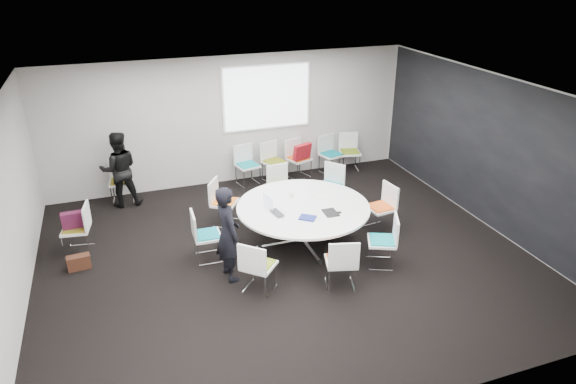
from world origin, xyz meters
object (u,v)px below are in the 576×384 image
object	(u,v)px
conference_table	(303,215)
chair_back_b	(274,169)
chair_ring_d	(224,211)
chair_person_back	(122,189)
chair_ring_h	(382,250)
chair_ring_a	(380,216)
chair_back_d	(331,161)
brown_bag	(79,262)
chair_spare_left	(79,238)
chair_back_e	(349,159)
chair_back_c	(298,166)
chair_ring_b	(330,194)
person_main	(228,234)
person_back	(119,169)
maroon_bag	(74,220)
chair_ring_f	(258,275)
chair_back_a	(248,172)
cup	(291,195)
chair_ring_c	(281,195)
chair_ring_e	(207,244)
chair_ring_g	(341,271)
laptop	(279,212)

from	to	relation	value
conference_table	chair_back_b	size ratio (longest dim) A/B	2.62
chair_ring_d	chair_person_back	distance (m)	2.43
chair_ring_h	chair_ring_a	bearing A→B (deg)	-3.18
chair_back_d	brown_bag	world-z (taller)	chair_back_d
chair_spare_left	chair_back_e	bearing A→B (deg)	-63.81
chair_back_c	chair_back_e	bearing A→B (deg)	160.12
chair_ring_b	person_main	size ratio (longest dim) A/B	0.56
brown_bag	chair_back_c	bearing A→B (deg)	26.97
chair_ring_a	person_back	size ratio (longest dim) A/B	0.57
conference_table	maroon_bag	bearing A→B (deg)	165.09
chair_ring_f	chair_back_a	distance (m)	4.08
conference_table	chair_spare_left	bearing A→B (deg)	165.06
chair_back_e	maroon_bag	size ratio (longest dim) A/B	2.20
chair_back_b	person_main	xyz separation A→B (m)	(-1.87, -3.45, 0.51)
chair_back_b	chair_back_c	world-z (taller)	same
chair_back_a	person_back	world-z (taller)	person_back
chair_ring_b	chair_ring_f	size ratio (longest dim) A/B	1.00
chair_back_b	chair_back_a	bearing A→B (deg)	-20.20
conference_table	chair_ring_b	xyz separation A→B (m)	(1.03, 1.18, -0.27)
chair_ring_a	brown_bag	xyz separation A→B (m)	(-5.27, 0.45, -0.16)
cup	chair_back_c	bearing A→B (deg)	66.66
chair_ring_d	person_main	distance (m)	1.88
chair_ring_a	chair_back_e	size ratio (longest dim) A/B	1.00
chair_back_c	chair_back_a	bearing A→B (deg)	-19.93
chair_ring_c	chair_ring_d	distance (m)	1.27
chair_ring_e	chair_spare_left	bearing A→B (deg)	-113.67
chair_ring_b	chair_ring_h	world-z (taller)	same
chair_back_a	maroon_bag	bearing A→B (deg)	15.20
chair_back_b	person_back	xyz separation A→B (m)	(-3.31, -0.16, 0.50)
chair_ring_h	maroon_bag	size ratio (longest dim) A/B	2.20
chair_ring_e	chair_back_c	world-z (taller)	same
chair_ring_f	chair_ring_e	bearing A→B (deg)	158.40
chair_ring_f	cup	world-z (taller)	chair_ring_f
conference_table	chair_person_back	distance (m)	4.07
chair_ring_d	chair_back_d	xyz separation A→B (m)	(2.94, 1.67, 0.00)
chair_ring_b	maroon_bag	distance (m)	4.80
chair_back_d	chair_spare_left	xyz separation A→B (m)	(-5.52, -1.84, 0.00)
chair_ring_a	chair_ring_b	distance (m)	1.29
person_main	chair_spare_left	bearing A→B (deg)	46.36
chair_ring_b	chair_ring_g	world-z (taller)	same
chair_spare_left	cup	bearing A→B (deg)	-90.16
chair_ring_b	laptop	world-z (taller)	chair_ring_b
chair_ring_b	chair_ring_h	size ratio (longest dim) A/B	1.00
chair_ring_a	chair_back_d	world-z (taller)	same
conference_table	chair_ring_b	size ratio (longest dim) A/B	2.62
chair_ring_f	chair_back_d	distance (m)	4.94
chair_ring_a	chair_ring_f	xyz separation A→B (m)	(-2.68, -1.11, 0.00)
chair_back_d	maroon_bag	bearing A→B (deg)	1.86
chair_ring_d	chair_back_a	world-z (taller)	same
chair_ring_b	person_main	world-z (taller)	person_main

